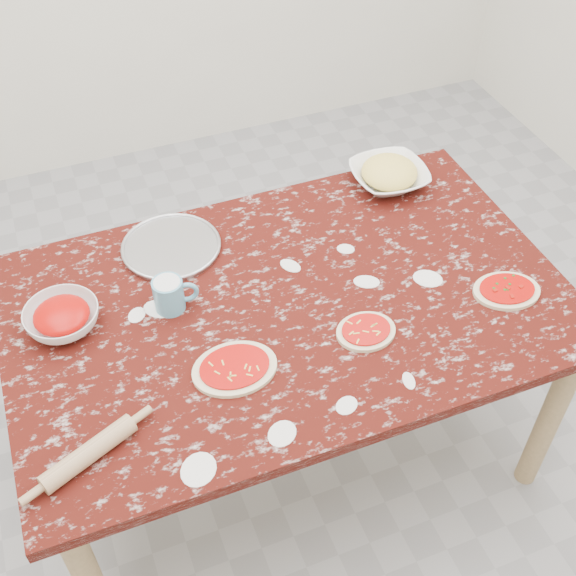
{
  "coord_description": "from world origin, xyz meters",
  "views": [
    {
      "loc": [
        -0.53,
        -1.34,
        2.26
      ],
      "look_at": [
        0.0,
        0.0,
        0.8
      ],
      "focal_mm": 45.29,
      "sensor_mm": 36.0,
      "label": 1
    }
  ],
  "objects_px": {
    "pizza_tray": "(171,247)",
    "sauce_bowl": "(62,318)",
    "cheese_bowl": "(389,176)",
    "flour_mug": "(170,294)",
    "worktable": "(288,320)",
    "rolling_pin": "(89,453)"
  },
  "relations": [
    {
      "from": "pizza_tray",
      "to": "sauce_bowl",
      "type": "bearing_deg",
      "value": -150.5
    },
    {
      "from": "pizza_tray",
      "to": "cheese_bowl",
      "type": "relative_size",
      "value": 1.19
    },
    {
      "from": "cheese_bowl",
      "to": "flour_mug",
      "type": "xyz_separation_m",
      "value": [
        -0.84,
        -0.29,
        0.02
      ]
    },
    {
      "from": "worktable",
      "to": "flour_mug",
      "type": "relative_size",
      "value": 12.43
    },
    {
      "from": "rolling_pin",
      "to": "cheese_bowl",
      "type": "bearing_deg",
      "value": 31.52
    },
    {
      "from": "pizza_tray",
      "to": "sauce_bowl",
      "type": "height_order",
      "value": "sauce_bowl"
    },
    {
      "from": "sauce_bowl",
      "to": "rolling_pin",
      "type": "xyz_separation_m",
      "value": [
        -0.01,
        -0.45,
        -0.01
      ]
    },
    {
      "from": "pizza_tray",
      "to": "cheese_bowl",
      "type": "bearing_deg",
      "value": 3.76
    },
    {
      "from": "cheese_bowl",
      "to": "rolling_pin",
      "type": "bearing_deg",
      "value": -148.48
    },
    {
      "from": "worktable",
      "to": "flour_mug",
      "type": "bearing_deg",
      "value": 163.26
    },
    {
      "from": "pizza_tray",
      "to": "flour_mug",
      "type": "relative_size",
      "value": 2.32
    },
    {
      "from": "cheese_bowl",
      "to": "pizza_tray",
      "type": "bearing_deg",
      "value": -176.24
    },
    {
      "from": "worktable",
      "to": "pizza_tray",
      "type": "relative_size",
      "value": 5.35
    },
    {
      "from": "worktable",
      "to": "flour_mug",
      "type": "height_order",
      "value": "flour_mug"
    },
    {
      "from": "sauce_bowl",
      "to": "flour_mug",
      "type": "distance_m",
      "value": 0.3
    },
    {
      "from": "worktable",
      "to": "rolling_pin",
      "type": "height_order",
      "value": "rolling_pin"
    },
    {
      "from": "sauce_bowl",
      "to": "flour_mug",
      "type": "relative_size",
      "value": 1.6
    },
    {
      "from": "rolling_pin",
      "to": "worktable",
      "type": "bearing_deg",
      "value": 26.67
    },
    {
      "from": "cheese_bowl",
      "to": "flour_mug",
      "type": "height_order",
      "value": "flour_mug"
    },
    {
      "from": "pizza_tray",
      "to": "flour_mug",
      "type": "height_order",
      "value": "flour_mug"
    },
    {
      "from": "worktable",
      "to": "flour_mug",
      "type": "distance_m",
      "value": 0.36
    },
    {
      "from": "cheese_bowl",
      "to": "rolling_pin",
      "type": "distance_m",
      "value": 1.34
    }
  ]
}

